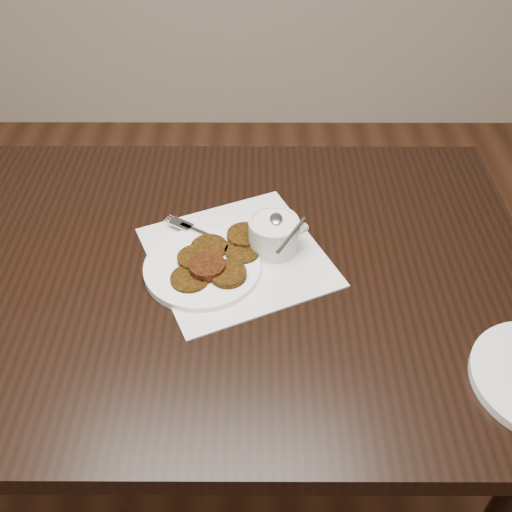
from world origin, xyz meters
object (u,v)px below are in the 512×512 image
at_px(table, 203,386).
at_px(sauce_ramekin, 274,221).
at_px(napkin, 237,257).
at_px(plate_with_patty, 202,265).

relative_size(table, sauce_ramekin, 9.80).
bearing_deg(napkin, plate_with_patty, -150.12).
height_order(table, napkin, napkin).
distance_m(napkin, sauce_ramekin, 0.10).
height_order(napkin, plate_with_patty, plate_with_patty).
height_order(napkin, sauce_ramekin, sauce_ramekin).
relative_size(napkin, plate_with_patty, 1.44).
bearing_deg(sauce_ramekin, table, -162.05).
distance_m(napkin, plate_with_patty, 0.07).
height_order(table, sauce_ramekin, sauce_ramekin).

